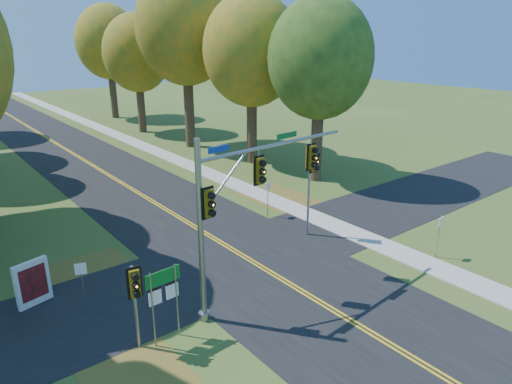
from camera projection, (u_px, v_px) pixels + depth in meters
ground at (272, 274)px, 20.34m from camera, size 160.00×160.00×0.00m
road_main at (272, 273)px, 20.33m from camera, size 8.00×160.00×0.02m
road_cross at (245, 257)px, 21.82m from camera, size 60.00×6.00×0.02m
centerline_left at (270, 274)px, 20.27m from camera, size 0.10×160.00×0.01m
centerline_right at (274, 272)px, 20.39m from camera, size 0.10×160.00×0.01m
sidewalk_east at (362, 237)px, 23.96m from camera, size 1.60×160.00×0.06m
leaf_patch_w_near at (96, 284)px, 19.49m from camera, size 4.00×6.00×0.00m
leaf_patch_e at (293, 203)px, 28.77m from camera, size 3.50×8.00×0.00m
tree_e_a at (320, 59)px, 30.83m from camera, size 7.20×7.20×12.73m
tree_e_b at (252, 51)px, 35.41m from camera, size 7.60×7.60×13.33m
tree_e_c at (186, 28)px, 40.21m from camera, size 8.80×8.80×15.79m
tree_e_d at (137, 53)px, 47.45m from camera, size 7.00×7.00×12.32m
tree_e_e at (108, 42)px, 55.79m from camera, size 7.80×7.80×13.74m
traffic_mast at (242, 197)px, 16.81m from camera, size 7.60×1.04×6.90m
east_signal_pole at (313, 170)px, 23.00m from camera, size 0.55×0.64×4.76m
ped_signal_pole at (135, 289)px, 14.66m from camera, size 0.50×0.58×3.16m
route_sign_cluster at (164, 290)px, 15.28m from camera, size 1.31×0.13×2.81m
info_kiosk at (33, 283)px, 17.74m from camera, size 1.36×0.52×1.87m
reg_sign_e_north at (268, 192)px, 26.27m from camera, size 0.40×0.17×2.19m
reg_sign_e_south at (439, 229)px, 21.38m from camera, size 0.40×0.10×2.13m
reg_sign_w at (82, 278)px, 16.99m from camera, size 0.40×0.19×2.19m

